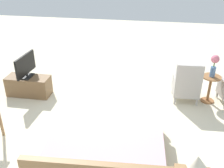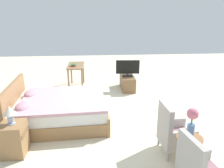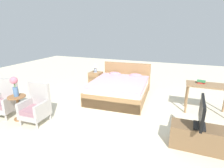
% 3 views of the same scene
% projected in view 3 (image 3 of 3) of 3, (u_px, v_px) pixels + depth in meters
% --- Properties ---
extents(ground_plane, '(16.00, 16.00, 0.00)m').
position_uv_depth(ground_plane, '(112.00, 114.00, 4.57)').
color(ground_plane, beige).
extents(bed, '(1.80, 2.14, 0.96)m').
position_uv_depth(bed, '(120.00, 88.00, 5.59)').
color(bed, '#997047').
rests_on(bed, ground_plane).
extents(armchair_by_window_left, '(0.62, 0.62, 0.92)m').
position_uv_depth(armchair_by_window_left, '(5.00, 101.00, 4.41)').
color(armchair_by_window_left, '#ADA8A3').
rests_on(armchair_by_window_left, ground_plane).
extents(armchair_by_window_right, '(0.57, 0.57, 0.92)m').
position_uv_depth(armchair_by_window_right, '(36.00, 107.00, 4.07)').
color(armchair_by_window_right, '#ADA8A3').
rests_on(armchair_by_window_right, ground_plane).
extents(side_table, '(0.40, 0.40, 0.60)m').
position_uv_depth(side_table, '(18.00, 105.00, 4.19)').
color(side_table, '#936038').
rests_on(side_table, ground_plane).
extents(flower_vase, '(0.17, 0.17, 0.48)m').
position_uv_depth(flower_vase, '(14.00, 84.00, 4.03)').
color(flower_vase, '#4C709E').
rests_on(flower_vase, side_table).
extents(nightstand, '(0.44, 0.41, 0.59)m').
position_uv_depth(nightstand, '(96.00, 80.00, 6.53)').
color(nightstand, '#997047').
rests_on(nightstand, ground_plane).
extents(table_lamp, '(0.22, 0.22, 0.33)m').
position_uv_depth(table_lamp, '(95.00, 66.00, 6.37)').
color(table_lamp, '#9EADC6').
rests_on(table_lamp, nightstand).
extents(tv_stand, '(0.96, 0.40, 0.44)m').
position_uv_depth(tv_stand, '(197.00, 137.00, 3.20)').
color(tv_stand, brown).
rests_on(tv_stand, ground_plane).
extents(tv_flatscreen, '(0.22, 0.75, 0.52)m').
position_uv_depth(tv_flatscreen, '(202.00, 113.00, 3.05)').
color(tv_flatscreen, black).
rests_on(tv_flatscreen, tv_stand).
extents(vanity_desk, '(1.04, 0.52, 0.77)m').
position_uv_depth(vanity_desk, '(208.00, 89.00, 4.45)').
color(vanity_desk, '#8E6B47').
rests_on(vanity_desk, ground_plane).
extents(book_stack, '(0.21, 0.16, 0.08)m').
position_uv_depth(book_stack, '(201.00, 82.00, 4.51)').
color(book_stack, '#AD2823').
rests_on(book_stack, vanity_desk).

